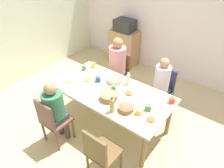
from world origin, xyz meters
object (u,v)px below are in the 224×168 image
object	(u,v)px
person_0	(55,107)
cup_5	(98,79)
cup_6	(94,65)
cup_2	(148,108)
chair_2	(100,152)
bowl_2	(126,108)
bottle_0	(112,105)
person_3	(161,83)
plate_2	(87,81)
plate_1	(129,94)
dining_table	(112,95)
cup_1	(138,112)
bowl_1	(109,96)
cup_0	(113,88)
bottle_1	(128,79)
cup_4	(84,68)
plate_0	(151,120)
chair_0	(52,120)
chair_3	(162,89)
bowl_0	(115,79)
microwave	(125,25)
side_cabinet	(124,47)
plate_3	(68,82)
cup_3	(172,100)
chair_1	(119,71)

from	to	relation	value
person_0	cup_5	distance (m)	0.89
cup_6	person_0	bearing A→B (deg)	-77.73
person_0	cup_2	xyz separation A→B (m)	(1.18, 0.77, 0.10)
chair_2	bowl_2	bearing A→B (deg)	94.76
bowl_2	bottle_0	size ratio (longest dim) A/B	0.87
cup_5	chair_2	bearing A→B (deg)	-48.21
person_3	plate_2	size ratio (longest dim) A/B	5.42
plate_1	bottle_0	size ratio (longest dim) A/B	0.92
dining_table	cup_1	xyz separation A→B (m)	(0.62, -0.19, 0.12)
plate_1	bowl_1	bearing A→B (deg)	-123.70
cup_0	cup_2	world-z (taller)	cup_0
bottle_1	chair_2	bearing A→B (deg)	-71.71
cup_4	person_0	bearing A→B (deg)	-71.37
plate_0	chair_2	bearing A→B (deg)	-116.09
chair_0	bottle_1	bearing A→B (deg)	64.51
cup_4	cup_2	bearing A→B (deg)	-8.97
chair_3	person_3	distance (m)	0.21
cup_4	cup_6	world-z (taller)	cup_6
bowl_0	microwave	bearing A→B (deg)	120.41
cup_1	cup_4	bearing A→B (deg)	164.77
bowl_2	side_cabinet	bearing A→B (deg)	125.49
person_0	side_cabinet	xyz separation A→B (m)	(-0.66, 2.80, -0.25)
cup_0	dining_table	bearing A→B (deg)	-84.15
chair_0	cup_6	world-z (taller)	chair_0
chair_2	plate_3	bearing A→B (deg)	153.35
chair_2	cup_4	size ratio (longest dim) A/B	8.32
cup_0	cup_3	bearing A→B (deg)	18.41
person_0	cup_2	size ratio (longest dim) A/B	9.49
plate_1	plate_2	bearing A→B (deg)	-170.49
cup_6	side_cabinet	world-z (taller)	side_cabinet
dining_table	cup_6	distance (m)	0.86
bowl_0	cup_1	distance (m)	0.87
bowl_0	plate_2	bearing A→B (deg)	-144.45
chair_0	bottle_1	size ratio (longest dim) A/B	3.83
bowl_0	cup_2	size ratio (longest dim) A/B	2.19
microwave	cup_3	bearing A→B (deg)	-38.98
bowl_1	cup_5	world-z (taller)	bowl_1
chair_2	bottle_0	world-z (taller)	bottle_0
chair_1	plate_0	world-z (taller)	chair_1
chair_3	cup_4	size ratio (longest dim) A/B	8.32
bowl_2	cup_0	size ratio (longest dim) A/B	2.05
person_3	cup_2	distance (m)	0.86
chair_0	chair_1	size ratio (longest dim) A/B	1.00
plate_1	microwave	world-z (taller)	microwave
dining_table	plate_1	xyz separation A→B (m)	(0.26, 0.10, 0.09)
cup_3	bottle_0	bearing A→B (deg)	-129.91
dining_table	plate_1	distance (m)	0.30
person_0	cup_0	xyz separation A→B (m)	(0.49, 0.84, 0.10)
bowl_2	cup_3	bearing A→B (deg)	51.71
dining_table	microwave	bearing A→B (deg)	119.97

